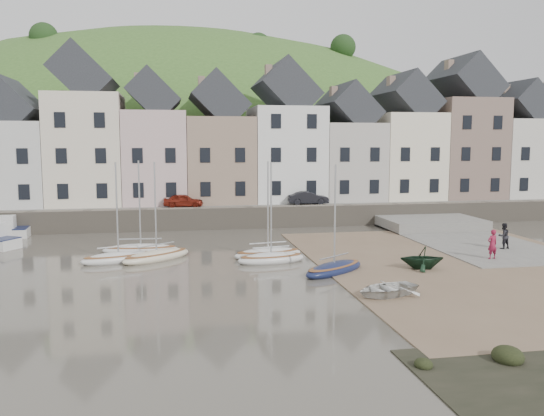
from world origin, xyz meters
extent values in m
plane|color=#494339|center=(0.00, 0.00, 0.00)|extent=(160.00, 160.00, 0.00)
cube|color=#395C24|center=(0.00, 32.00, 0.75)|extent=(90.00, 30.00, 1.50)
cube|color=slate|center=(0.00, 20.50, 1.55)|extent=(70.00, 7.00, 0.10)
cube|color=slate|center=(0.00, 17.00, 0.90)|extent=(70.00, 1.20, 1.80)
cube|color=brown|center=(11.00, 0.00, 0.03)|extent=(18.00, 26.00, 0.06)
cube|color=slate|center=(15.00, 8.00, 0.06)|extent=(8.00, 18.00, 0.12)
ellipsoid|color=#395C24|center=(-5.00, 60.00, -18.00)|extent=(134.40, 84.00, 84.00)
cylinder|color=#382619|center=(-22.00, 48.00, 18.00)|extent=(0.50, 0.50, 3.00)
sphere|color=#213D19|center=(-22.00, 48.00, 20.50)|extent=(3.60, 3.60, 3.60)
cylinder|color=#382619|center=(-8.00, 52.00, 18.00)|extent=(0.50, 0.50, 3.00)
sphere|color=#213D19|center=(-8.00, 52.00, 20.50)|extent=(3.60, 3.60, 3.60)
cylinder|color=#382619|center=(6.00, 50.00, 18.00)|extent=(0.50, 0.50, 3.00)
sphere|color=#213D19|center=(6.00, 50.00, 20.50)|extent=(3.60, 3.60, 3.60)
cylinder|color=#382619|center=(18.00, 49.00, 18.00)|extent=(0.50, 0.50, 3.00)
sphere|color=#213D19|center=(18.00, 49.00, 20.50)|extent=(3.60, 3.60, 3.60)
cube|color=beige|center=(-20.05, 24.00, 5.25)|extent=(5.80, 8.00, 7.50)
cube|color=beige|center=(-13.90, 24.00, 6.50)|extent=(6.40, 8.00, 10.00)
cube|color=gray|center=(-15.50, 24.00, 14.73)|extent=(0.60, 0.90, 1.40)
cube|color=#C1A3A0|center=(-7.85, 24.00, 5.75)|extent=(5.60, 8.00, 8.50)
cube|color=gray|center=(-9.25, 24.00, 12.82)|extent=(0.60, 0.90, 1.40)
cube|color=gray|center=(-1.90, 24.00, 5.50)|extent=(6.20, 8.00, 8.00)
cube|color=gray|center=(-3.45, 24.00, 12.62)|extent=(0.60, 0.90, 1.40)
cube|color=silver|center=(4.55, 24.00, 6.00)|extent=(6.60, 8.00, 9.00)
cube|color=gray|center=(2.90, 24.00, 13.83)|extent=(0.60, 0.90, 1.40)
cube|color=#B1AAA2|center=(10.80, 24.00, 5.25)|extent=(5.80, 8.00, 7.50)
cube|color=gray|center=(9.35, 24.00, 11.92)|extent=(0.60, 0.90, 1.40)
cube|color=beige|center=(16.75, 24.00, 5.75)|extent=(6.00, 8.00, 8.50)
cube|color=gray|center=(15.25, 24.00, 13.02)|extent=(0.60, 0.90, 1.40)
cube|color=#796257|center=(23.00, 24.00, 6.50)|extent=(6.40, 8.00, 10.00)
cube|color=gray|center=(21.40, 24.00, 14.73)|extent=(0.60, 0.90, 1.40)
cube|color=beige|center=(29.15, 24.00, 5.50)|extent=(5.80, 8.00, 8.00)
cube|color=gray|center=(27.70, 24.00, 12.42)|extent=(0.60, 0.90, 1.40)
ellipsoid|color=silver|center=(-8.53, 7.54, 0.20)|extent=(5.09, 1.84, 0.84)
ellipsoid|color=brown|center=(-8.53, 7.54, 0.42)|extent=(4.68, 1.67, 0.20)
cylinder|color=#B2B5B7|center=(-8.53, 7.54, 3.30)|extent=(0.10, 0.10, 5.60)
cylinder|color=#B2B5B7|center=(-8.53, 7.54, 0.95)|extent=(2.75, 0.27, 0.08)
ellipsoid|color=silver|center=(-9.75, 5.03, 0.20)|extent=(4.84, 3.04, 0.84)
ellipsoid|color=brown|center=(-9.75, 5.03, 0.42)|extent=(4.44, 2.78, 0.20)
cylinder|color=#B2B5B7|center=(-9.75, 5.03, 3.30)|extent=(0.10, 0.10, 5.60)
cylinder|color=#B2B5B7|center=(-9.75, 5.03, 0.95)|extent=(2.40, 0.98, 0.08)
ellipsoid|color=beige|center=(-7.46, 5.19, 0.20)|extent=(4.84, 4.19, 0.84)
ellipsoid|color=brown|center=(-7.46, 5.19, 0.42)|extent=(4.44, 3.84, 0.20)
cylinder|color=#B2B5B7|center=(-7.46, 5.19, 3.30)|extent=(0.10, 0.10, 5.60)
cylinder|color=#B2B5B7|center=(-7.46, 5.19, 0.95)|extent=(2.21, 1.71, 0.08)
ellipsoid|color=silver|center=(-0.50, 4.66, 0.20)|extent=(4.69, 2.28, 0.84)
ellipsoid|color=brown|center=(-0.50, 4.66, 0.42)|extent=(4.31, 2.08, 0.20)
cylinder|color=#B2B5B7|center=(-0.50, 4.66, 3.30)|extent=(0.10, 0.10, 5.60)
cylinder|color=#B2B5B7|center=(-0.50, 4.66, 0.95)|extent=(2.44, 0.52, 0.08)
ellipsoid|color=silver|center=(-0.56, 3.19, 0.20)|extent=(4.43, 2.14, 0.84)
ellipsoid|color=brown|center=(-0.56, 3.19, 0.42)|extent=(4.08, 1.95, 0.20)
cylinder|color=#B2B5B7|center=(-0.56, 3.19, 3.30)|extent=(0.10, 0.10, 5.60)
cylinder|color=#B2B5B7|center=(-0.56, 3.19, 0.95)|extent=(2.32, 0.44, 0.08)
ellipsoid|color=#141B3F|center=(2.44, -0.16, 0.20)|extent=(4.67, 3.99, 0.84)
ellipsoid|color=brown|center=(2.44, -0.16, 0.42)|extent=(4.29, 3.65, 0.20)
cylinder|color=#B2B5B7|center=(2.44, -0.16, 3.30)|extent=(0.10, 0.10, 5.60)
cylinder|color=#B2B5B7|center=(2.44, -0.16, 0.95)|extent=(2.13, 1.59, 0.08)
cube|color=silver|center=(-19.22, 15.35, 1.20)|extent=(1.94, 1.30, 1.00)
imported|color=silver|center=(3.50, -5.31, 0.39)|extent=(3.80, 3.22, 0.67)
imported|color=black|center=(7.61, -0.33, 0.71)|extent=(2.75, 2.47, 1.30)
imported|color=maroon|center=(12.97, 1.23, 1.04)|extent=(0.73, 0.53, 1.83)
imported|color=black|center=(15.55, 4.11, 0.99)|extent=(0.95, 0.79, 1.75)
imported|color=maroon|center=(-5.42, 19.50, 2.18)|extent=(3.56, 1.79, 1.16)
imported|color=black|center=(5.79, 19.50, 2.20)|extent=(3.73, 1.50, 1.20)
ellipsoid|color=black|center=(1.51, -13.58, 0.12)|extent=(0.61, 0.67, 0.40)
ellipsoid|color=black|center=(4.51, -13.62, 0.21)|extent=(1.04, 1.14, 0.68)
camera|label=1|loc=(-6.54, -30.21, 7.42)|focal=37.41mm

